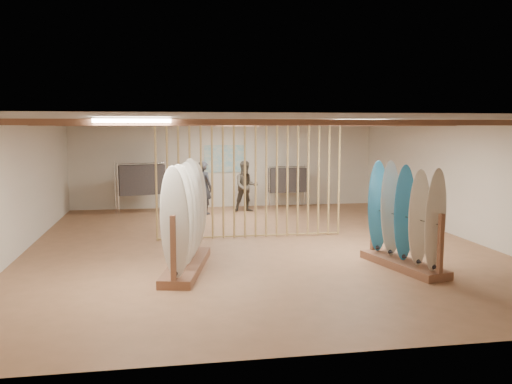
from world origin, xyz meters
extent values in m
plane|color=#A0704D|center=(0.00, 0.00, 0.00)|extent=(12.00, 12.00, 0.00)
plane|color=gray|center=(0.00, 0.00, 2.80)|extent=(12.00, 12.00, 0.00)
plane|color=silver|center=(0.00, 6.00, 1.40)|extent=(12.00, 0.00, 12.00)
plane|color=silver|center=(0.00, -6.00, 1.40)|extent=(12.00, 0.00, 12.00)
plane|color=silver|center=(-5.00, 0.00, 1.40)|extent=(0.00, 12.00, 12.00)
plane|color=silver|center=(5.00, 0.00, 1.40)|extent=(0.00, 12.00, 12.00)
cube|color=brown|center=(0.00, 0.00, 2.72)|extent=(9.50, 6.12, 0.10)
cube|color=white|center=(0.00, 0.00, 2.74)|extent=(1.20, 0.35, 0.06)
cylinder|color=tan|center=(-2.20, 0.80, 1.40)|extent=(0.05, 0.05, 2.78)
cylinder|color=tan|center=(-1.94, 0.80, 1.40)|extent=(0.05, 0.05, 2.78)
cylinder|color=tan|center=(-1.68, 0.80, 1.40)|extent=(0.05, 0.05, 2.78)
cylinder|color=tan|center=(-1.42, 0.80, 1.40)|extent=(0.05, 0.05, 2.78)
cylinder|color=tan|center=(-1.16, 0.80, 1.40)|extent=(0.05, 0.05, 2.78)
cylinder|color=tan|center=(-0.91, 0.80, 1.40)|extent=(0.05, 0.05, 2.78)
cylinder|color=tan|center=(-0.65, 0.80, 1.40)|extent=(0.05, 0.05, 2.78)
cylinder|color=tan|center=(-0.39, 0.80, 1.40)|extent=(0.05, 0.05, 2.78)
cylinder|color=tan|center=(-0.13, 0.80, 1.40)|extent=(0.05, 0.05, 2.78)
cylinder|color=tan|center=(0.13, 0.80, 1.40)|extent=(0.05, 0.05, 2.78)
cylinder|color=tan|center=(0.39, 0.80, 1.40)|extent=(0.05, 0.05, 2.78)
cylinder|color=tan|center=(0.65, 0.80, 1.40)|extent=(0.05, 0.05, 2.78)
cylinder|color=tan|center=(0.91, 0.80, 1.40)|extent=(0.05, 0.05, 2.78)
cylinder|color=tan|center=(1.16, 0.80, 1.40)|extent=(0.05, 0.05, 2.78)
cylinder|color=tan|center=(1.42, 0.80, 1.40)|extent=(0.05, 0.05, 2.78)
cylinder|color=tan|center=(1.68, 0.80, 1.40)|extent=(0.05, 0.05, 2.78)
cylinder|color=tan|center=(1.94, 0.80, 1.40)|extent=(0.05, 0.05, 2.78)
cylinder|color=tan|center=(2.20, 0.80, 1.40)|extent=(0.05, 0.05, 2.78)
cube|color=#3697BE|center=(0.00, 5.98, 1.60)|extent=(1.40, 0.03, 0.90)
cube|color=brown|center=(-1.64, -1.95, 0.08)|extent=(1.09, 2.61, 0.15)
cylinder|color=black|center=(-1.64, -1.95, 1.03)|extent=(0.54, 2.44, 0.01)
ellipsoid|color=white|center=(-1.87, -2.99, 1.10)|extent=(0.49, 0.16, 1.90)
ellipsoid|color=white|center=(-1.78, -2.57, 1.10)|extent=(0.49, 0.16, 1.90)
ellipsoid|color=white|center=(-1.69, -2.15, 1.10)|extent=(0.49, 0.16, 1.90)
ellipsoid|color=white|center=(-1.60, -1.74, 1.10)|extent=(0.49, 0.16, 1.90)
ellipsoid|color=white|center=(-1.51, -1.32, 1.10)|extent=(0.49, 0.16, 1.90)
ellipsoid|color=silver|center=(-1.42, -0.90, 1.10)|extent=(0.49, 0.16, 1.90)
cube|color=brown|center=(2.38, -2.48, 0.07)|extent=(0.99, 2.13, 0.15)
cylinder|color=black|center=(2.38, -2.48, 0.98)|extent=(0.47, 1.96, 0.01)
ellipsoid|color=silver|center=(2.57, -3.29, 1.06)|extent=(0.47, 0.16, 1.82)
ellipsoid|color=silver|center=(2.48, -2.89, 1.06)|extent=(0.47, 0.16, 1.82)
ellipsoid|color=#2D8CD1|center=(2.38, -2.48, 1.06)|extent=(0.47, 0.16, 1.82)
ellipsoid|color=silver|center=(2.29, -2.08, 1.06)|extent=(0.47, 0.16, 1.82)
ellipsoid|color=#2D8CD1|center=(2.20, -1.67, 1.06)|extent=(0.47, 0.16, 1.82)
cylinder|color=silver|center=(-2.70, 4.96, 1.55)|extent=(1.45, 0.43, 0.03)
cube|color=black|center=(-2.70, 4.96, 1.04)|extent=(1.44, 0.74, 0.91)
cylinder|color=silver|center=(-2.70, 4.96, 0.80)|extent=(0.03, 0.03, 1.61)
cylinder|color=silver|center=(1.98, 5.40, 1.36)|extent=(1.31, 0.10, 0.03)
cube|color=black|center=(1.98, 5.40, 0.91)|extent=(1.23, 0.40, 0.80)
cylinder|color=silver|center=(1.98, 5.40, 0.70)|extent=(0.03, 0.03, 1.40)
imported|color=#222329|center=(-0.83, 4.55, 0.92)|extent=(0.80, 0.79, 1.84)
imported|color=#3D372F|center=(0.51, 4.82, 0.90)|extent=(0.91, 0.73, 1.80)
camera|label=1|loc=(-2.04, -11.83, 2.64)|focal=38.00mm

